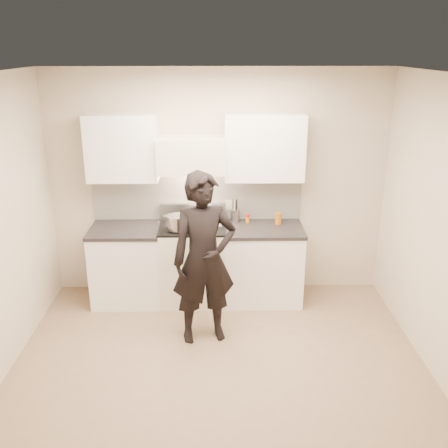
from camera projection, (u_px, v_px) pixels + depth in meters
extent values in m
plane|color=#846C54|center=(219.00, 369.00, 4.76)|extent=(4.00, 4.00, 0.00)
cube|color=beige|center=(218.00, 184.00, 5.96)|extent=(4.00, 0.04, 2.70)
cube|color=beige|center=(221.00, 356.00, 2.66)|extent=(4.00, 0.04, 2.70)
cube|color=beige|center=(448.00, 236.00, 4.34)|extent=(0.04, 3.50, 2.70)
cube|color=silver|center=(218.00, 76.00, 3.86)|extent=(4.00, 3.50, 0.02)
cube|color=white|center=(197.00, 198.00, 6.00)|extent=(2.50, 0.02, 0.53)
cube|color=#9F9FA4|center=(193.00, 211.00, 6.01)|extent=(0.76, 0.08, 0.20)
cube|color=silver|center=(191.00, 155.00, 5.63)|extent=(0.76, 0.40, 0.40)
cylinder|color=beige|center=(191.00, 174.00, 5.52)|extent=(0.66, 0.02, 0.02)
cube|color=white|center=(264.00, 147.00, 5.65)|extent=(0.90, 0.33, 0.75)
cube|color=white|center=(122.00, 148.00, 5.62)|extent=(0.80, 0.33, 0.75)
cube|color=beige|center=(229.00, 205.00, 6.02)|extent=(0.08, 0.01, 0.12)
cube|color=silver|center=(193.00, 264.00, 5.95)|extent=(0.76, 0.65, 0.92)
cube|color=black|center=(192.00, 227.00, 5.79)|extent=(0.76, 0.65, 0.02)
cube|color=silver|center=(206.00, 222.00, 5.90)|extent=(0.36, 0.34, 0.01)
cylinder|color=beige|center=(191.00, 248.00, 5.56)|extent=(0.62, 0.02, 0.02)
cylinder|color=black|center=(176.00, 230.00, 5.64)|extent=(0.18, 0.18, 0.01)
cylinder|color=black|center=(208.00, 229.00, 5.64)|extent=(0.18, 0.18, 0.01)
cylinder|color=black|center=(178.00, 221.00, 5.92)|extent=(0.18, 0.18, 0.01)
cylinder|color=black|center=(208.00, 221.00, 5.92)|extent=(0.18, 0.18, 0.01)
cube|color=white|center=(263.00, 265.00, 5.96)|extent=(0.90, 0.65, 0.88)
cube|color=black|center=(264.00, 229.00, 5.81)|extent=(0.92, 0.67, 0.04)
cube|color=white|center=(128.00, 266.00, 5.94)|extent=(0.80, 0.65, 0.88)
cube|color=black|center=(125.00, 230.00, 5.79)|extent=(0.82, 0.67, 0.04)
ellipsoid|color=beige|center=(202.00, 213.00, 5.88)|extent=(0.34, 0.34, 0.19)
torus|color=beige|center=(202.00, 209.00, 5.87)|extent=(0.36, 0.36, 0.02)
ellipsoid|color=beige|center=(202.00, 214.00, 5.89)|extent=(0.20, 0.20, 0.09)
cylinder|color=silver|center=(198.00, 208.00, 5.72)|extent=(0.11, 0.24, 0.18)
cylinder|color=beige|center=(177.00, 222.00, 5.61)|extent=(0.31, 0.31, 0.16)
cube|color=beige|center=(165.00, 216.00, 5.63)|extent=(0.06, 0.04, 0.01)
cube|color=beige|center=(189.00, 219.00, 5.55)|extent=(0.06, 0.04, 0.01)
cylinder|color=#9F9FA4|center=(235.00, 215.00, 5.98)|extent=(0.10, 0.10, 0.15)
cylinder|color=black|center=(237.00, 209.00, 5.97)|extent=(0.01, 0.01, 0.26)
cylinder|color=silver|center=(236.00, 209.00, 5.98)|extent=(0.01, 0.01, 0.26)
cylinder|color=#9F9FA4|center=(234.00, 209.00, 5.98)|extent=(0.01, 0.01, 0.26)
cylinder|color=black|center=(233.00, 209.00, 5.97)|extent=(0.01, 0.01, 0.26)
cylinder|color=#9F9FA4|center=(233.00, 210.00, 5.95)|extent=(0.01, 0.01, 0.26)
cylinder|color=silver|center=(235.00, 210.00, 5.94)|extent=(0.01, 0.01, 0.26)
cylinder|color=black|center=(236.00, 210.00, 5.94)|extent=(0.01, 0.01, 0.26)
cylinder|color=#9F9FA4|center=(237.00, 210.00, 5.95)|extent=(0.01, 0.01, 0.26)
cylinder|color=#C27109|center=(248.00, 220.00, 5.94)|extent=(0.04, 0.04, 0.08)
cylinder|color=red|center=(248.00, 216.00, 5.92)|extent=(0.05, 0.05, 0.03)
cylinder|color=#AB5C14|center=(278.00, 218.00, 5.89)|extent=(0.08, 0.08, 0.14)
imported|color=black|center=(204.00, 259.00, 5.00)|extent=(0.73, 0.56, 1.79)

